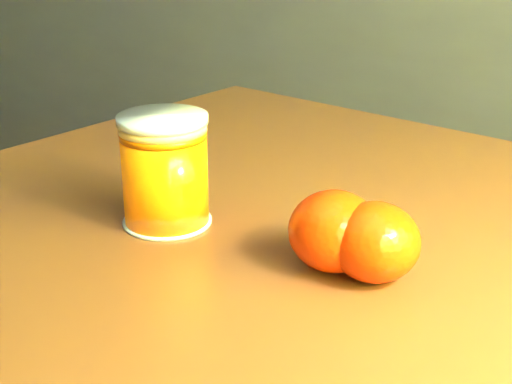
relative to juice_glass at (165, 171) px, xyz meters
The scene contains 4 objects.
kitchen_counter 1.57m from the juice_glass, 120.90° to the left, with size 3.15×0.60×0.90m, color #515056.
juice_glass is the anchor object (origin of this frame).
orange_front 0.15m from the juice_glass, ahead, with size 0.07×0.07×0.06m, color #EB3104.
orange_back 0.18m from the juice_glass, ahead, with size 0.06×0.06×0.06m, color #EB3104.
Camera 1 is at (1.18, -0.25, 0.99)m, focal length 50.00 mm.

